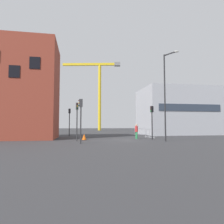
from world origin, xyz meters
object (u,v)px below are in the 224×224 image
object	(u,v)px
streetlamp_tall	(166,91)
traffic_cone_by_barrier	(84,137)
traffic_light_corner	(152,117)
traffic_light_crosswalk	(81,114)
pedestrian_walking	(136,130)
construction_crane	(98,84)
traffic_light_island	(69,118)
traffic_light_near	(77,115)

from	to	relation	value
streetlamp_tall	traffic_cone_by_barrier	bearing A→B (deg)	157.51
traffic_light_corner	streetlamp_tall	bearing A→B (deg)	-80.89
traffic_light_corner	traffic_light_crosswalk	bearing A→B (deg)	-155.35
streetlamp_tall	pedestrian_walking	xyz separation A→B (m)	(-1.93, 4.03, -4.10)
construction_crane	traffic_light_island	bearing A→B (deg)	-103.99
streetlamp_tall	traffic_light_crosswalk	xyz separation A→B (m)	(-8.52, -0.88, -2.45)
traffic_light_crosswalk	construction_crane	bearing A→B (deg)	82.20
traffic_cone_by_barrier	traffic_light_crosswalk	bearing A→B (deg)	-96.11
construction_crane	traffic_cone_by_barrier	distance (m)	41.19
construction_crane	traffic_light_island	distance (m)	32.53
traffic_light_near	traffic_light_crosswalk	distance (m)	2.97
streetlamp_tall	traffic_light_island	distance (m)	15.97
traffic_light_crosswalk	traffic_light_corner	bearing A→B (deg)	24.65
traffic_light_near	traffic_light_crosswalk	xyz separation A→B (m)	(0.34, -2.95, 0.01)
construction_crane	traffic_light_corner	size ratio (longest dim) A/B	5.56
traffic_light_corner	traffic_cone_by_barrier	bearing A→B (deg)	176.11
traffic_light_island	traffic_light_crosswalk	distance (m)	13.16
construction_crane	pedestrian_walking	bearing A→B (deg)	-88.86
traffic_light_island	traffic_light_crosswalk	size ratio (longest dim) A/B	1.05
construction_crane	streetlamp_tall	world-z (taller)	construction_crane
construction_crane	traffic_light_near	size ratio (longest dim) A/B	5.37
construction_crane	traffic_light_corner	xyz separation A→B (m)	(2.23, -38.91, -11.66)
traffic_light_near	traffic_light_crosswalk	world-z (taller)	traffic_light_crosswalk
traffic_light_island	traffic_light_corner	world-z (taller)	traffic_light_island
traffic_light_island	traffic_cone_by_barrier	world-z (taller)	traffic_light_island
construction_crane	traffic_cone_by_barrier	size ratio (longest dim) A/B	31.75
traffic_cone_by_barrier	traffic_light_island	bearing A→B (deg)	102.56
traffic_light_near	pedestrian_walking	bearing A→B (deg)	15.80
construction_crane	traffic_light_near	distance (m)	41.78
streetlamp_tall	traffic_light_crosswalk	size ratio (longest dim) A/B	2.25
traffic_light_near	pedestrian_walking	size ratio (longest dim) A/B	2.27
traffic_light_near	traffic_light_corner	size ratio (longest dim) A/B	1.03
traffic_light_corner	traffic_cone_by_barrier	distance (m)	7.96
traffic_light_crosswalk	traffic_light_corner	size ratio (longest dim) A/B	1.04
traffic_light_island	pedestrian_walking	distance (m)	11.64
construction_crane	traffic_light_crosswalk	world-z (taller)	construction_crane
traffic_light_crosswalk	traffic_light_corner	world-z (taller)	traffic_light_crosswalk
streetlamp_tall	traffic_light_near	size ratio (longest dim) A/B	2.26
construction_crane	streetlamp_tall	distance (m)	42.81
construction_crane	pedestrian_walking	xyz separation A→B (m)	(0.75, -37.71, -13.22)
traffic_light_crosswalk	pedestrian_walking	world-z (taller)	traffic_light_crosswalk
traffic_light_crosswalk	traffic_cone_by_barrier	distance (m)	4.85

